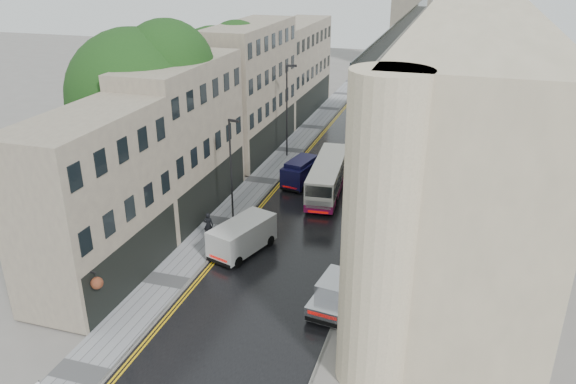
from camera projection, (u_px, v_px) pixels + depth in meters
The scene contains 15 objects.
road at pixel (328, 189), 46.27m from camera, with size 9.00×85.00×0.02m, color black.
left_sidewalk at pixel (262, 181), 47.84m from camera, with size 2.70×85.00×0.12m, color gray.
right_sidewalk at pixel (394, 196), 44.78m from camera, with size 1.80×85.00×0.12m, color slate.
old_shop_row at pixel (231, 102), 48.68m from camera, with size 4.50×56.00×12.00m, color gray, non-canonical shape.
modern_block at pixel (469, 123), 39.39m from camera, with size 8.00×40.00×14.00m, color beige, non-canonical shape.
tree_near at pixel (138, 119), 40.36m from camera, with size 10.56×10.56×13.89m, color black, non-canonical shape.
tree_far at pixel (216, 90), 51.97m from camera, with size 9.24×9.24×12.46m, color black, non-canonical shape.
cream_bus at pixel (310, 188), 43.03m from camera, with size 2.18×9.59×2.61m, color silver, non-canonical shape.
white_lorry at pixel (366, 146), 50.17m from camera, with size 2.34×7.80×4.10m, color white, non-canonical shape.
silver_hatchback at pixel (311, 303), 29.74m from camera, with size 2.01×4.60×1.72m, color #A3A3A7, non-canonical shape.
white_van at pixel (214, 243), 35.43m from camera, with size 2.06×4.80×2.17m, color silver, non-canonical shape.
navy_van at pixel (284, 175), 45.97m from camera, with size 1.83×4.58×2.34m, color #0F0E33, non-canonical shape.
pedestrian at pixel (208, 225), 37.89m from camera, with size 0.67×0.44×1.83m, color black.
lamp_post_near at pixel (231, 171), 39.26m from camera, with size 0.85×0.19×7.53m, color black, non-canonical shape.
lamp_post_far at pixel (287, 112), 51.95m from camera, with size 0.96×0.21×8.56m, color black, non-canonical shape.
Camera 1 is at (9.45, -14.18, 18.05)m, focal length 35.00 mm.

